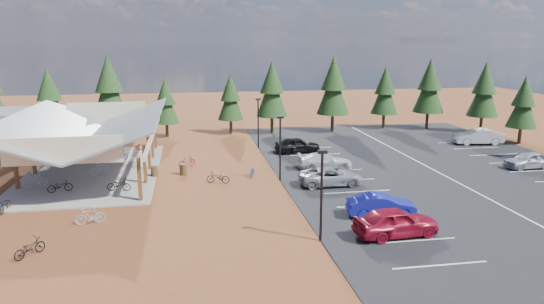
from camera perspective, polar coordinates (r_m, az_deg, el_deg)
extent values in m
plane|color=brown|center=(35.93, -6.33, -4.60)|extent=(140.00, 140.00, 0.00)
cube|color=black|center=(43.79, 18.34, -1.95)|extent=(27.00, 44.00, 0.04)
cube|color=gray|center=(43.36, -20.25, -2.20)|extent=(10.60, 18.60, 0.10)
cube|color=#4E3016|center=(40.20, -27.92, -1.80)|extent=(0.25, 0.25, 3.00)
cube|color=#4E3016|center=(44.10, -26.29, -0.43)|extent=(0.25, 0.25, 3.00)
cube|color=#4E3016|center=(48.05, -24.92, 0.72)|extent=(0.25, 0.25, 3.00)
cube|color=#4E3016|center=(52.03, -23.77, 1.69)|extent=(0.25, 0.25, 3.00)
cube|color=#4E3016|center=(34.26, -15.31, -3.08)|extent=(0.25, 0.25, 3.00)
cube|color=#4E3016|center=(38.30, -14.75, -1.36)|extent=(0.25, 0.25, 3.00)
cube|color=#4E3016|center=(42.38, -14.30, 0.03)|extent=(0.25, 0.25, 3.00)
cube|color=#4E3016|center=(46.47, -13.92, 1.17)|extent=(0.25, 0.25, 3.00)
cube|color=#4E3016|center=(50.58, -13.61, 2.14)|extent=(0.25, 0.25, 3.00)
cube|color=beige|center=(43.93, -26.98, 1.45)|extent=(0.22, 18.00, 0.35)
cube|color=beige|center=(42.04, -13.87, 2.04)|extent=(0.22, 18.00, 0.35)
cube|color=slate|center=(43.20, -24.45, 2.75)|extent=(5.85, 19.40, 2.13)
cube|color=slate|center=(42.09, -16.79, 3.12)|extent=(5.85, 19.40, 2.13)
cube|color=beige|center=(33.93, -23.38, 0.15)|extent=(7.50, 0.15, 1.80)
cube|color=beige|center=(51.33, -18.85, 4.56)|extent=(7.50, 0.15, 1.80)
cylinder|color=black|center=(26.52, 5.82, -5.36)|extent=(0.14, 0.14, 5.00)
cube|color=black|center=(25.83, 5.95, 0.02)|extent=(0.50, 0.25, 0.18)
cylinder|color=black|center=(37.79, 0.96, 0.28)|extent=(0.14, 0.14, 5.00)
cube|color=black|center=(37.31, 0.98, 4.11)|extent=(0.50, 0.25, 0.18)
cylinder|color=black|center=(49.41, -1.64, 3.31)|extent=(0.14, 0.14, 5.00)
cube|color=black|center=(49.04, -1.66, 6.24)|extent=(0.50, 0.25, 0.18)
cylinder|color=#4D361B|center=(40.30, -13.66, -2.28)|extent=(0.60, 0.60, 0.90)
cylinder|color=#4D361B|center=(40.58, -10.38, -2.02)|extent=(0.60, 0.60, 0.90)
cylinder|color=#382314|center=(59.02, -24.39, 2.23)|extent=(0.36, 0.36, 1.93)
cone|color=black|center=(58.56, -24.69, 5.38)|extent=(3.40, 3.40, 4.64)
cone|color=black|center=(58.38, -24.87, 7.26)|extent=(2.63, 2.63, 3.48)
cylinder|color=#382314|center=(58.07, -18.29, 2.74)|extent=(0.36, 0.36, 2.26)
cone|color=black|center=(57.55, -18.56, 6.51)|extent=(3.98, 3.98, 5.43)
cone|color=black|center=(57.36, -18.73, 8.75)|extent=(3.08, 3.08, 4.07)
cylinder|color=#382314|center=(56.68, -12.25, 2.55)|extent=(0.36, 0.36, 1.64)
cone|color=black|center=(56.26, -12.39, 5.34)|extent=(2.88, 2.88, 3.93)
cone|color=black|center=(56.07, -12.47, 7.00)|extent=(2.23, 2.23, 2.95)
cylinder|color=#382314|center=(57.68, -4.85, 3.01)|extent=(0.36, 0.36, 1.71)
cone|color=black|center=(57.24, -4.91, 5.89)|extent=(3.02, 3.02, 4.12)
cone|color=black|center=(57.06, -4.94, 7.60)|extent=(2.33, 2.33, 3.09)
cylinder|color=#382314|center=(57.61, -0.01, 3.24)|extent=(0.36, 0.36, 2.08)
cone|color=black|center=(57.11, -0.01, 6.74)|extent=(3.67, 3.67, 5.00)
cone|color=black|center=(56.92, -0.01, 8.83)|extent=(2.84, 2.84, 3.75)
cylinder|color=#382314|center=(59.00, 7.11, 3.43)|extent=(0.36, 0.36, 2.21)
cone|color=black|center=(58.50, 7.21, 7.06)|extent=(3.89, 3.89, 5.30)
cone|color=black|center=(58.32, 7.27, 9.22)|extent=(3.00, 3.00, 3.98)
cylinder|color=#382314|center=(62.54, 12.97, 3.59)|extent=(0.36, 0.36, 1.89)
cone|color=black|center=(62.12, 13.13, 6.52)|extent=(3.33, 3.33, 4.54)
cone|color=black|center=(61.94, 13.22, 8.25)|extent=(2.57, 2.57, 3.40)
cylinder|color=#382314|center=(63.54, 17.76, 3.56)|extent=(0.36, 0.36, 2.13)
cone|color=black|center=(63.08, 17.99, 6.80)|extent=(3.75, 3.75, 5.11)
cone|color=black|center=(62.91, 18.13, 8.72)|extent=(2.90, 2.90, 3.83)
cylinder|color=#382314|center=(58.35, 27.12, 1.76)|extent=(0.36, 0.36, 1.77)
cone|color=black|center=(57.91, 27.43, 4.68)|extent=(3.11, 3.11, 4.25)
cone|color=black|center=(57.72, 27.61, 6.41)|extent=(2.41, 2.41, 3.18)
cylinder|color=#382314|center=(63.06, 23.35, 3.00)|extent=(0.36, 0.36, 2.05)
cone|color=black|center=(62.61, 23.64, 6.14)|extent=(3.60, 3.60, 4.91)
cone|color=black|center=(62.44, 23.81, 8.00)|extent=(2.78, 2.78, 3.68)
imported|color=black|center=(38.30, -23.68, -3.68)|extent=(1.81, 1.08, 0.90)
imported|color=#96989E|center=(40.28, -26.15, -3.01)|extent=(1.84, 0.93, 1.06)
imported|color=navy|center=(47.28, -23.84, -0.74)|extent=(1.60, 0.95, 0.79)
imported|color=maroon|center=(50.41, -20.36, 0.45)|extent=(1.63, 0.87, 0.94)
imported|color=black|center=(37.05, -17.58, -3.70)|extent=(1.82, 0.91, 0.91)
imported|color=#9EA2A6|center=(41.73, -19.46, -1.91)|extent=(1.78, 0.83, 1.03)
imported|color=navy|center=(46.59, -17.58, -0.37)|extent=(1.71, 0.77, 0.87)
imported|color=maroon|center=(48.84, -15.11, 0.50)|extent=(1.77, 0.61, 1.04)
imported|color=black|center=(35.84, -28.90, -5.46)|extent=(0.66, 1.80, 0.94)
imported|color=black|center=(28.14, -26.64, -10.05)|extent=(1.58, 1.80, 0.94)
imported|color=#9FA4A9|center=(31.35, -20.63, -7.05)|extent=(1.81, 0.90, 1.04)
imported|color=navy|center=(39.43, -2.32, -2.28)|extent=(0.97, 1.74, 0.87)
imported|color=maroon|center=(42.93, -9.97, -1.10)|extent=(1.66, 1.29, 1.00)
imported|color=black|center=(37.74, -6.38, -2.99)|extent=(1.91, 1.13, 0.95)
imported|color=maroon|center=(28.39, 14.37, -7.96)|extent=(5.00, 2.42, 1.65)
imported|color=#181FA1|center=(31.25, 12.76, -6.13)|extent=(4.49, 2.13, 1.42)
imported|color=#919497|center=(37.18, 6.94, -2.86)|extent=(4.88, 2.26, 1.35)
imported|color=silver|center=(41.71, 6.25, -1.09)|extent=(4.80, 2.22, 1.36)
imported|color=black|center=(47.63, 3.02, 0.83)|extent=(4.52, 2.12, 1.49)
imported|color=#AAACB3|center=(47.19, 27.91, -0.86)|extent=(4.26, 1.92, 1.42)
imported|color=#BCBCBC|center=(55.86, 23.05, 1.70)|extent=(5.28, 2.58, 1.67)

